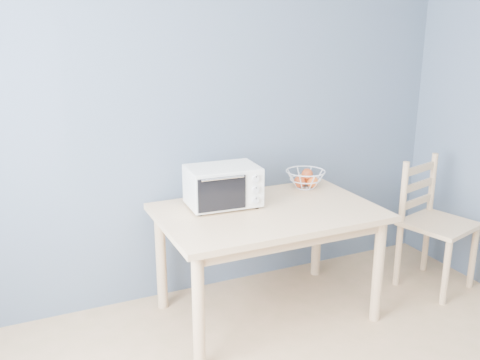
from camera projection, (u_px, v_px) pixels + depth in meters
name	position (u px, v px, depth m)	size (l,w,h in m)	color
room	(428.00, 227.00, 1.67)	(4.01, 4.51, 2.61)	tan
dining_table	(268.00, 224.00, 3.47)	(1.40, 0.90, 0.75)	#E2BC87
toaster_oven	(220.00, 186.00, 3.45)	(0.47, 0.35, 0.27)	white
fruit_basket	(305.00, 178.00, 3.86)	(0.30, 0.30, 0.14)	silver
dining_chair	(433.00, 225.00, 3.93)	(0.55, 0.55, 0.96)	#E2BC87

